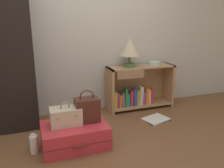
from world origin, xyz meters
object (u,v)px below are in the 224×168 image
object	(u,v)px
handbag	(87,110)
open_book_on_floor	(156,119)
bowl	(154,63)
bookshelf	(138,89)
suitcase_large	(75,135)
bottle	(34,144)
train_case	(66,116)
table_lamp	(130,48)

from	to	relation	value
handbag	open_book_on_floor	xyz separation A→B (m)	(1.07, 0.27, -0.39)
bowl	handbag	distance (m)	1.54
bookshelf	bowl	bearing A→B (deg)	-5.52
handbag	open_book_on_floor	bearing A→B (deg)	14.03
bookshelf	suitcase_large	size ratio (longest dim) A/B	1.47
bottle	open_book_on_floor	xyz separation A→B (m)	(1.67, 0.31, -0.09)
bowl	train_case	xyz separation A→B (m)	(-1.54, -0.78, -0.36)
table_lamp	bottle	xyz separation A→B (m)	(-1.48, -0.83, -0.87)
train_case	bowl	bearing A→B (deg)	26.87
suitcase_large	bottle	bearing A→B (deg)	179.59
bookshelf	bottle	world-z (taller)	bookshelf
bookshelf	handbag	bearing A→B (deg)	-142.27
bookshelf	train_case	xyz separation A→B (m)	(-1.28, -0.81, 0.04)
handbag	bowl	bearing A→B (deg)	30.80
bowl	bottle	xyz separation A→B (m)	(-1.90, -0.81, -0.61)
table_lamp	bowl	bearing A→B (deg)	-3.28
bookshelf	bowl	xyz separation A→B (m)	(0.26, -0.03, 0.40)
table_lamp	bookshelf	bearing A→B (deg)	0.55
table_lamp	train_case	world-z (taller)	table_lamp
table_lamp	bottle	distance (m)	1.91
bookshelf	open_book_on_floor	xyz separation A→B (m)	(0.04, -0.53, -0.31)
bowl	handbag	bearing A→B (deg)	-149.20
train_case	open_book_on_floor	xyz separation A→B (m)	(1.31, 0.28, -0.35)
suitcase_large	handbag	bearing A→B (deg)	14.84
bowl	suitcase_large	size ratio (longest dim) A/B	0.24
train_case	bookshelf	bearing A→B (deg)	32.27
bowl	suitcase_large	world-z (taller)	bowl
train_case	open_book_on_floor	distance (m)	1.39
suitcase_large	open_book_on_floor	xyz separation A→B (m)	(1.23, 0.31, -0.12)
suitcase_large	train_case	distance (m)	0.25
table_lamp	handbag	bearing A→B (deg)	-137.71
handbag	bottle	world-z (taller)	handbag
bowl	table_lamp	bearing A→B (deg)	176.72
handbag	train_case	bearing A→B (deg)	-177.90
train_case	open_book_on_floor	world-z (taller)	train_case
suitcase_large	handbag	size ratio (longest dim) A/B	1.95
bowl	train_case	size ratio (longest dim) A/B	0.53
bottle	bookshelf	bearing A→B (deg)	27.10
bookshelf	bottle	size ratio (longest dim) A/B	4.85
train_case	handbag	xyz separation A→B (m)	(0.25, 0.01, 0.04)
handbag	bottle	bearing A→B (deg)	-176.29
table_lamp	handbag	world-z (taller)	table_lamp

